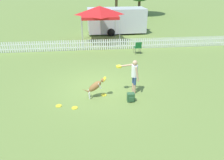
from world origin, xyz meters
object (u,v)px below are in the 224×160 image
at_px(frisbee_near_handler, 59,106).
at_px(canopy_tent_main, 99,12).
at_px(handler_person, 133,73).
at_px(equipment_trailer, 116,20).
at_px(frisbee_midfield, 104,95).
at_px(leaping_dog, 95,86).
at_px(frisbee_near_dog, 75,108).
at_px(folding_chair_blue_left, 138,47).
at_px(backpack_on_grass, 131,97).

bearing_deg(frisbee_near_handler, canopy_tent_main, 76.27).
distance_m(handler_person, canopy_tent_main, 8.91).
height_order(handler_person, equipment_trailer, equipment_trailer).
xyz_separation_m(canopy_tent_main, equipment_trailer, (1.77, 3.27, -1.24)).
relative_size(frisbee_midfield, equipment_trailer, 0.04).
distance_m(leaping_dog, canopy_tent_main, 9.22).
xyz_separation_m(frisbee_near_handler, equipment_trailer, (4.11, 12.85, 1.21)).
relative_size(handler_person, canopy_tent_main, 0.55).
height_order(frisbee_near_dog, equipment_trailer, equipment_trailer).
relative_size(leaping_dog, frisbee_midfield, 4.43).
bearing_deg(leaping_dog, folding_chair_blue_left, 143.26).
xyz_separation_m(handler_person, frisbee_near_handler, (-3.29, -0.84, -0.97)).
height_order(frisbee_near_dog, backpack_on_grass, backpack_on_grass).
relative_size(handler_person, leaping_dog, 1.44).
bearing_deg(folding_chair_blue_left, frisbee_midfield, 58.71).
xyz_separation_m(frisbee_near_handler, frisbee_midfield, (1.94, 0.72, 0.00)).
relative_size(frisbee_near_dog, backpack_on_grass, 0.64).
xyz_separation_m(handler_person, folding_chair_blue_left, (1.47, 5.55, -0.47)).
relative_size(leaping_dog, frisbee_near_dog, 4.43).
height_order(canopy_tent_main, equipment_trailer, canopy_tent_main).
xyz_separation_m(frisbee_near_dog, backpack_on_grass, (2.38, 0.28, 0.18)).
bearing_deg(handler_person, backpack_on_grass, 155.09).
distance_m(frisbee_near_handler, frisbee_near_dog, 0.71).
height_order(frisbee_near_handler, backpack_on_grass, backpack_on_grass).
height_order(frisbee_near_handler, canopy_tent_main, canopy_tent_main).
bearing_deg(backpack_on_grass, frisbee_midfield, 148.90).
height_order(frisbee_near_dog, frisbee_midfield, same).
bearing_deg(equipment_trailer, handler_person, -95.66).
height_order(frisbee_near_dog, folding_chair_blue_left, folding_chair_blue_left).
bearing_deg(frisbee_near_handler, frisbee_midfield, 20.39).
relative_size(canopy_tent_main, equipment_trailer, 0.47).
height_order(frisbee_midfield, canopy_tent_main, canopy_tent_main).
bearing_deg(folding_chair_blue_left, canopy_tent_main, -57.62).
bearing_deg(handler_person, frisbee_midfield, 87.29).
height_order(leaping_dog, folding_chair_blue_left, leaping_dog).
distance_m(leaping_dog, frisbee_near_handler, 1.76).
relative_size(backpack_on_grass, canopy_tent_main, 0.13).
height_order(frisbee_near_handler, folding_chair_blue_left, folding_chair_blue_left).
relative_size(frisbee_near_dog, folding_chair_blue_left, 0.29).
relative_size(frisbee_near_handler, backpack_on_grass, 0.64).
bearing_deg(backpack_on_grass, handler_person, 73.02).
relative_size(leaping_dog, frisbee_near_handler, 4.43).
height_order(handler_person, folding_chair_blue_left, handler_person).
distance_m(canopy_tent_main, equipment_trailer, 3.92).
relative_size(frisbee_near_handler, frisbee_near_dog, 1.00).
distance_m(backpack_on_grass, canopy_tent_main, 9.82).
bearing_deg(folding_chair_blue_left, frisbee_near_handler, 48.50).
xyz_separation_m(frisbee_near_dog, canopy_tent_main, (1.67, 9.81, 2.45)).
height_order(handler_person, canopy_tent_main, canopy_tent_main).
bearing_deg(handler_person, leaping_dog, 90.40).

